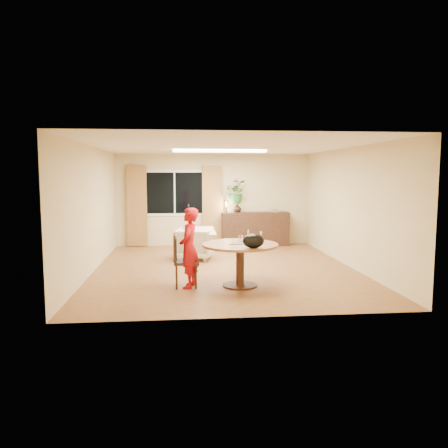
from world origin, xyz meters
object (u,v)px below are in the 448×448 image
(child, at_px, (189,248))
(sideboard, at_px, (255,229))
(dining_chair, at_px, (186,260))
(dining_table, at_px, (240,253))
(armchair, at_px, (194,244))

(child, xyz_separation_m, sideboard, (1.96, 4.51, -0.24))
(dining_chair, height_order, sideboard, dining_chair)
(child, relative_size, sideboard, 0.75)
(dining_table, bearing_deg, armchair, 105.75)
(dining_table, distance_m, armchair, 2.77)
(armchair, height_order, sideboard, sideboard)
(dining_table, xyz_separation_m, armchair, (-0.75, 2.66, -0.24))
(dining_table, xyz_separation_m, child, (-0.91, 0.00, 0.10))
(child, bearing_deg, dining_chair, -118.68)
(dining_chair, bearing_deg, sideboard, 65.22)
(dining_chair, distance_m, armchair, 2.62)
(dining_chair, xyz_separation_m, sideboard, (2.01, 4.46, -0.00))
(child, height_order, sideboard, child)
(child, distance_m, sideboard, 4.92)
(dining_chair, xyz_separation_m, child, (0.06, -0.05, 0.23))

